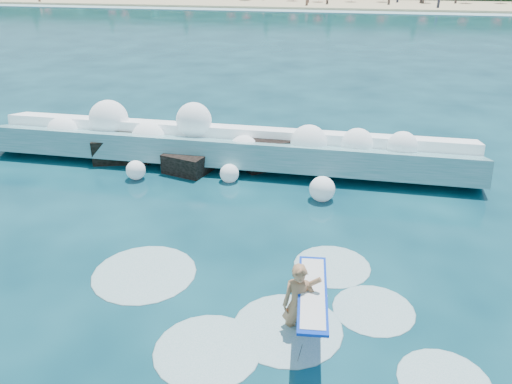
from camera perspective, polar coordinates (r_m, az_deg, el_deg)
ground at (r=13.83m, az=-7.80°, el=-7.48°), size 200.00×200.00×0.00m
beach at (r=89.30m, az=9.21°, el=20.49°), size 140.00×20.00×0.40m
wet_band at (r=78.37m, az=8.76°, el=19.75°), size 140.00×5.00×0.08m
breaking_wave at (r=19.87m, az=-3.45°, el=5.12°), size 19.14×2.93×1.65m
rock_cluster at (r=19.85m, az=-8.17°, el=4.31°), size 8.06×3.10×1.23m
surfer_with_board at (r=11.01m, az=5.26°, el=-12.43°), size 1.08×3.07×1.96m
wave_spray at (r=19.78m, az=-5.77°, el=6.40°), size 14.70×4.44×2.30m
surf_foam at (r=11.99m, az=-0.01°, el=-13.05°), size 9.41×5.83×0.14m
beachgoers at (r=86.06m, az=18.20°, el=20.08°), size 103.81×12.37×1.94m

